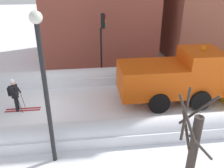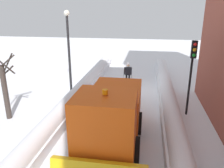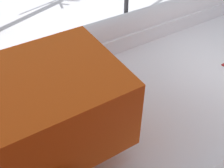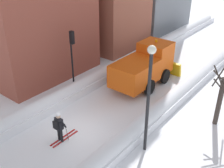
{
  "view_description": "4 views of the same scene",
  "coord_description": "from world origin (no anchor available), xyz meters",
  "views": [
    {
      "loc": [
        11.29,
        2.5,
        6.85
      ],
      "look_at": [
        0.1,
        3.85,
        1.32
      ],
      "focal_mm": 38.74,
      "sensor_mm": 36.0,
      "label": 1
    },
    {
      "loc": [
        -1.49,
        15.79,
        5.75
      ],
      "look_at": [
        0.73,
        1.93,
        1.03
      ],
      "focal_mm": 35.89,
      "sensor_mm": 36.0,
      "label": 2
    },
    {
      "loc": [
        -3.74,
        6.45,
        5.14
      ],
      "look_at": [
        0.11,
        4.07,
        1.09
      ],
      "focal_mm": 42.62,
      "sensor_mm": 36.0,
      "label": 3
    },
    {
      "loc": [
        9.32,
        -8.45,
        9.64
      ],
      "look_at": [
        -0.2,
        3.52,
        1.5
      ],
      "focal_mm": 43.64,
      "sensor_mm": 36.0,
      "label": 4
    }
  ],
  "objects": []
}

